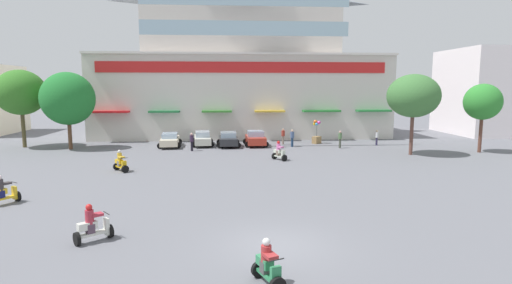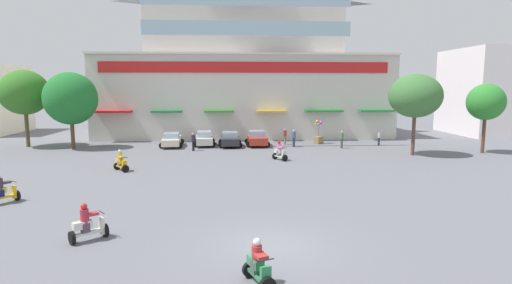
# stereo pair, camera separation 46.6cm
# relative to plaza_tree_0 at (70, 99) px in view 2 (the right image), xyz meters

# --- Properties ---
(ground_plane) EXTENTS (128.00, 128.00, 0.00)m
(ground_plane) POSITION_rel_plaza_tree_0_xyz_m (16.78, -12.07, -4.81)
(ground_plane) COLOR slate
(colonial_building) EXTENTS (34.02, 18.51, 19.03)m
(colonial_building) POSITION_rel_plaza_tree_0_xyz_m (16.78, 11.70, 3.53)
(colonial_building) COLOR silver
(colonial_building) RESTS_ON ground
(flank_building_right) EXTENTS (8.33, 10.60, 10.55)m
(flank_building_right) POSITION_rel_plaza_tree_0_xyz_m (47.30, 9.72, 0.47)
(flank_building_right) COLOR white
(flank_building_right) RESTS_ON ground
(plaza_tree_0) EXTENTS (5.00, 4.48, 7.31)m
(plaza_tree_0) POSITION_rel_plaza_tree_0_xyz_m (0.00, 0.00, 0.00)
(plaza_tree_0) COLOR brown
(plaza_tree_0) RESTS_ON ground
(plaza_tree_1) EXTENTS (4.51, 4.31, 7.02)m
(plaza_tree_1) POSITION_rel_plaza_tree_0_xyz_m (31.03, -5.47, 0.33)
(plaza_tree_1) COLOR brown
(plaza_tree_1) RESTS_ON ground
(plaza_tree_2) EXTENTS (4.62, 4.94, 7.56)m
(plaza_tree_2) POSITION_rel_plaza_tree_0_xyz_m (-4.98, 1.56, 0.55)
(plaza_tree_2) COLOR brown
(plaza_tree_2) RESTS_ON ground
(plaza_tree_3) EXTENTS (3.34, 2.96, 6.20)m
(plaza_tree_3) POSITION_rel_plaza_tree_0_xyz_m (37.86, -4.64, -0.25)
(plaza_tree_3) COLOR brown
(plaza_tree_3) RESTS_ON ground
(parked_car_0) EXTENTS (2.48, 4.56, 1.36)m
(parked_car_0) POSITION_rel_plaza_tree_0_xyz_m (9.28, 0.91, -4.11)
(parked_car_0) COLOR beige
(parked_car_0) RESTS_ON ground
(parked_car_1) EXTENTS (2.43, 4.54, 1.45)m
(parked_car_1) POSITION_rel_plaza_tree_0_xyz_m (12.47, 1.50, -4.07)
(parked_car_1) COLOR beige
(parked_car_1) RESTS_ON ground
(parked_car_2) EXTENTS (2.42, 3.87, 1.45)m
(parked_car_2) POSITION_rel_plaza_tree_0_xyz_m (15.07, 0.58, -4.07)
(parked_car_2) COLOR #27282B
(parked_car_2) RESTS_ON ground
(parked_car_3) EXTENTS (2.48, 3.90, 1.52)m
(parked_car_3) POSITION_rel_plaza_tree_0_xyz_m (17.80, 0.88, -4.04)
(parked_car_3) COLOR #A93021
(parked_car_3) RESTS_ON ground
(scooter_rider_0) EXTENTS (1.19, 1.39, 1.58)m
(scooter_rider_0) POSITION_rel_plaza_tree_0_xyz_m (19.16, -7.26, -4.15)
(scooter_rider_0) COLOR black
(scooter_rider_0) RESTS_ON ground
(scooter_rider_1) EXTENTS (1.43, 1.29, 1.52)m
(scooter_rider_1) POSITION_rel_plaza_tree_0_xyz_m (9.73, -24.15, -4.19)
(scooter_rider_1) COLOR black
(scooter_rider_1) RESTS_ON ground
(scooter_rider_3) EXTENTS (0.98, 1.42, 1.45)m
(scooter_rider_3) POSITION_rel_plaza_tree_0_xyz_m (16.12, -28.10, -4.21)
(scooter_rider_3) COLOR black
(scooter_rider_3) RESTS_ON ground
(scooter_rider_4) EXTENTS (1.28, 1.51, 1.55)m
(scooter_rider_4) POSITION_rel_plaza_tree_0_xyz_m (3.56, -18.71, -4.18)
(scooter_rider_4) COLOR black
(scooter_rider_4) RESTS_ON ground
(scooter_rider_5) EXTENTS (1.32, 1.44, 1.53)m
(scooter_rider_5) POSITION_rel_plaza_tree_0_xyz_m (7.42, -10.83, -4.18)
(scooter_rider_5) COLOR black
(scooter_rider_5) RESTS_ON ground
(pedestrian_0) EXTENTS (0.48, 0.48, 1.70)m
(pedestrian_0) POSITION_rel_plaza_tree_0_xyz_m (25.89, -1.24, -3.84)
(pedestrian_0) COLOR #44493C
(pedestrian_0) RESTS_ON ground
(pedestrian_1) EXTENTS (0.49, 0.49, 1.70)m
(pedestrian_1) POSITION_rel_plaza_tree_0_xyz_m (11.67, -1.98, -3.84)
(pedestrian_1) COLOR black
(pedestrian_1) RESTS_ON ground
(pedestrian_2) EXTENTS (0.38, 0.38, 1.58)m
(pedestrian_2) POSITION_rel_plaza_tree_0_xyz_m (30.13, 0.35, -3.90)
(pedestrian_2) COLOR #2D2846
(pedestrian_2) RESTS_ON ground
(pedestrian_3) EXTENTS (0.48, 0.48, 1.64)m
(pedestrian_3) POSITION_rel_plaza_tree_0_xyz_m (20.73, 1.73, -3.87)
(pedestrian_3) COLOR gray
(pedestrian_3) RESTS_ON ground
(pedestrian_4) EXTENTS (0.42, 0.42, 1.72)m
(pedestrian_4) POSITION_rel_plaza_tree_0_xyz_m (21.40, -0.00, -3.83)
(pedestrian_4) COLOR navy
(pedestrian_4) RESTS_ON ground
(balloon_vendor_cart) EXTENTS (1.07, 1.05, 2.50)m
(balloon_vendor_cart) POSITION_rel_plaza_tree_0_xyz_m (24.34, 2.14, -3.70)
(balloon_vendor_cart) COLOR olive
(balloon_vendor_cart) RESTS_ON ground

